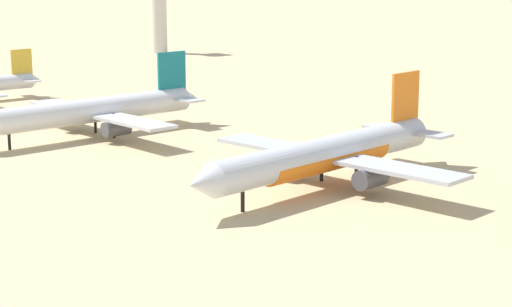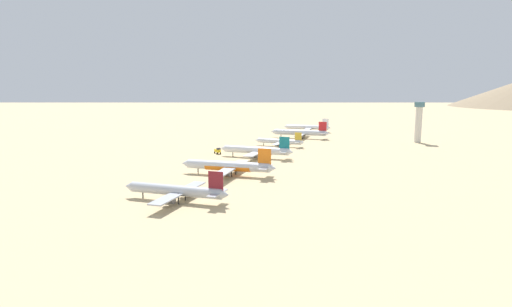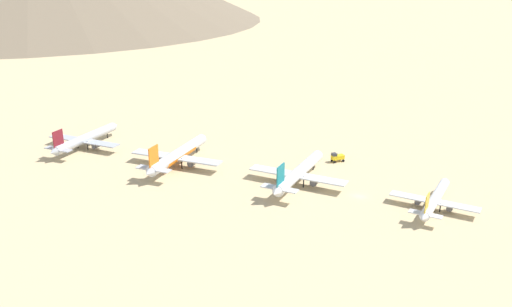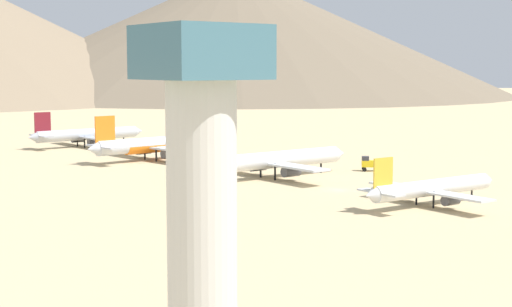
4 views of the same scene
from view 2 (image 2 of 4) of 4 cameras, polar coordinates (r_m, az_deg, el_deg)
The scene contains 9 objects.
ground_plane at distance 267.53m, azimuth 1.98°, elevation 0.20°, with size 1800.00×1800.00×0.00m, color tan.
parked_jet_0 at distance 383.61m, azimuth 7.07°, elevation 3.56°, with size 43.21×35.24×12.46m.
parked_jet_1 at distance 336.22m, azimuth 6.09°, elevation 2.84°, with size 47.91×38.97×13.81m.
parked_jet_2 at distance 291.34m, azimuth 3.27°, elevation 1.64°, with size 36.12×29.28×10.43m.
parked_jet_3 at distance 245.46m, azimuth 0.12°, elevation 0.43°, with size 45.77×37.12×13.22m.
parked_jet_4 at distance 198.13m, azimuth -3.73°, elevation -1.73°, with size 47.47×38.66×13.68m.
parked_jet_5 at distance 156.69m, azimuth -10.75°, elevation -5.00°, with size 43.06×34.98×12.42m.
service_truck at distance 261.44m, azimuth -5.25°, elevation 0.41°, with size 5.56×5.29×3.90m.
control_tower at distance 332.72m, azimuth 21.28°, elevation 4.27°, with size 7.20×7.20×30.02m.
Camera 2 is at (-87.57, 249.17, 42.65)m, focal length 29.37 mm.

